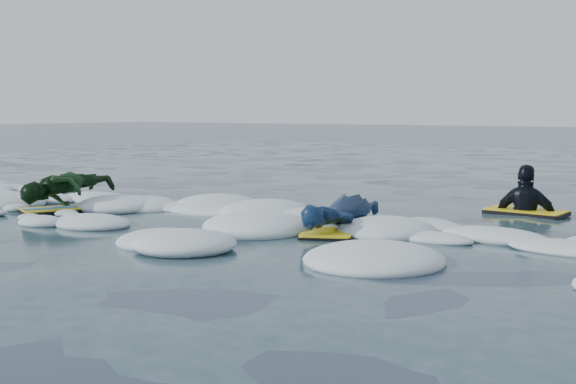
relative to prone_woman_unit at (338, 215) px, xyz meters
The scene contains 5 objects.
ground 2.38m from the prone_woman_unit, 148.85° to the right, with size 120.00×120.00×0.00m, color #19283D.
foam_band 2.05m from the prone_woman_unit, behind, with size 12.00×3.10×0.30m, color silver, non-canonical shape.
prone_woman_unit is the anchor object (origin of this frame).
prone_child_unit 4.00m from the prone_woman_unit, behind, with size 0.83×1.41×0.54m.
waiting_rider_unit 2.95m from the prone_woman_unit, 61.95° to the left, with size 1.05×0.63×1.52m.
Camera 1 is at (6.00, -5.79, 1.37)m, focal length 45.00 mm.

